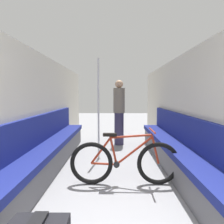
% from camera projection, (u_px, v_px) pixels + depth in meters
% --- Properties ---
extents(wall_left, '(0.10, 9.03, 2.08)m').
position_uv_depth(wall_left, '(34.00, 111.00, 3.76)').
color(wall_left, beige).
rests_on(wall_left, ground).
extents(wall_right, '(0.10, 9.03, 2.08)m').
position_uv_depth(wall_right, '(191.00, 111.00, 3.74)').
color(wall_right, beige).
rests_on(wall_right, ground).
extents(bench_seat_row_left, '(0.43, 4.48, 0.97)m').
position_uv_depth(bench_seat_row_left, '(50.00, 150.00, 3.93)').
color(bench_seat_row_left, '#5B5B60').
rests_on(bench_seat_row_left, ground).
extents(bench_seat_row_right, '(0.43, 4.48, 0.97)m').
position_uv_depth(bench_seat_row_right, '(174.00, 151.00, 3.91)').
color(bench_seat_row_right, '#5B5B60').
rests_on(bench_seat_row_right, ground).
extents(bicycle, '(1.62, 0.46, 0.82)m').
position_uv_depth(bicycle, '(125.00, 162.00, 3.21)').
color(bicycle, black).
rests_on(bicycle, ground).
extents(grab_pole_near, '(0.08, 0.08, 2.06)m').
position_uv_depth(grab_pole_near, '(99.00, 111.00, 4.44)').
color(grab_pole_near, gray).
rests_on(grab_pole_near, ground).
extents(passenger_standing, '(0.30, 0.30, 1.71)m').
position_uv_depth(passenger_standing, '(119.00, 111.00, 5.77)').
color(passenger_standing, '#332D4C').
rests_on(passenger_standing, ground).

